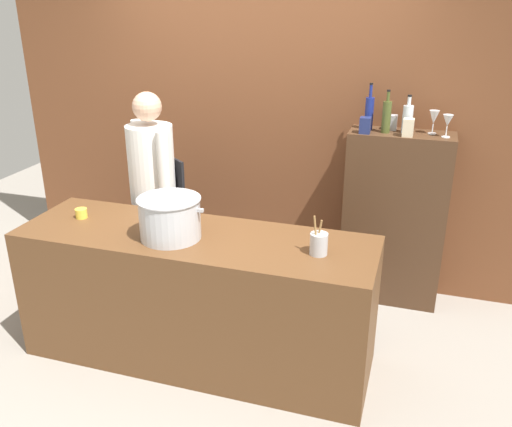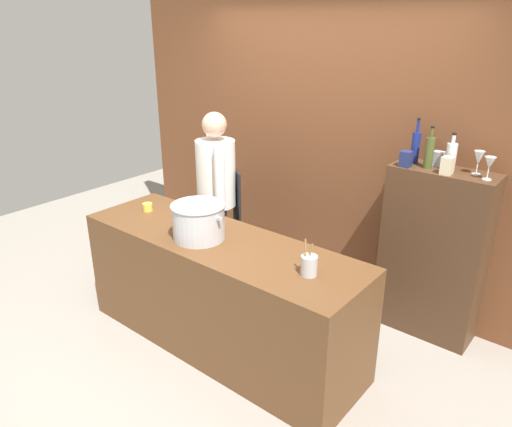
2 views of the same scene
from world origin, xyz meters
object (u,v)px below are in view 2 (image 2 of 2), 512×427
at_px(butter_jar, 148,207).
at_px(wine_bottle_clear, 451,156).
at_px(stockpot_large, 199,222).
at_px(spice_tin_cream, 447,166).
at_px(spice_tin_navy, 406,159).
at_px(wine_bottle_cobalt, 416,146).
at_px(wine_bottle_olive, 429,152).
at_px(wine_glass_wide, 479,159).
at_px(chef, 217,191).
at_px(utensil_crock, 309,265).
at_px(spice_tin_silver, 438,159).
at_px(wine_glass_short, 490,164).

xyz_separation_m(butter_jar, wine_bottle_clear, (2.01, 1.16, 0.53)).
height_order(stockpot_large, spice_tin_cream, spice_tin_cream).
height_order(wine_bottle_clear, spice_tin_navy, wine_bottle_clear).
bearing_deg(wine_bottle_cobalt, wine_bottle_olive, -27.54).
xyz_separation_m(stockpot_large, wine_glass_wide, (1.47, 1.29, 0.45)).
relative_size(stockpot_large, wine_bottle_cobalt, 1.32).
bearing_deg(spice_tin_navy, butter_jar, -148.53).
distance_m(stockpot_large, butter_jar, 0.73).
bearing_deg(stockpot_large, wine_bottle_clear, 44.37).
bearing_deg(wine_bottle_cobalt, spice_tin_navy, -93.15).
bearing_deg(chef, wine_bottle_cobalt, -119.43).
relative_size(utensil_crock, wine_bottle_cobalt, 0.71).
bearing_deg(chef, utensil_crock, -166.57).
bearing_deg(butter_jar, wine_bottle_cobalt, 34.56).
distance_m(stockpot_large, spice_tin_silver, 1.82).
bearing_deg(wine_bottle_clear, butter_jar, -150.02).
bearing_deg(spice_tin_silver, spice_tin_navy, -135.86).
distance_m(wine_glass_short, spice_tin_navy, 0.56).
relative_size(butter_jar, wine_bottle_cobalt, 0.23).
bearing_deg(spice_tin_cream, utensil_crock, -109.43).
xyz_separation_m(wine_glass_short, spice_tin_navy, (-0.56, -0.05, -0.06)).
height_order(wine_bottle_cobalt, spice_tin_silver, wine_bottle_cobalt).
height_order(stockpot_large, spice_tin_navy, spice_tin_navy).
bearing_deg(utensil_crock, spice_tin_cream, 70.57).
distance_m(utensil_crock, wine_bottle_clear, 1.37).
bearing_deg(wine_glass_wide, wine_glass_short, -39.77).
distance_m(utensil_crock, spice_tin_navy, 1.21).
xyz_separation_m(butter_jar, wine_bottle_cobalt, (1.73, 1.19, 0.55)).
distance_m(wine_bottle_cobalt, spice_tin_cream, 0.33).
relative_size(butter_jar, wine_glass_short, 0.49).
relative_size(wine_glass_wide, spice_tin_cream, 1.34).
distance_m(utensil_crock, wine_bottle_cobalt, 1.36).
relative_size(spice_tin_silver, spice_tin_navy, 0.94).
bearing_deg(chef, spice_tin_silver, -120.50).
bearing_deg(spice_tin_silver, chef, -158.73).
height_order(wine_bottle_clear, spice_tin_cream, wine_bottle_clear).
xyz_separation_m(chef, wine_bottle_cobalt, (1.49, 0.61, 0.52)).
height_order(utensil_crock, spice_tin_silver, spice_tin_silver).
relative_size(wine_bottle_clear, wine_bottle_olive, 0.89).
relative_size(wine_bottle_cobalt, wine_glass_short, 2.11).
xyz_separation_m(wine_bottle_clear, wine_glass_short, (0.27, -0.05, 0.01)).
relative_size(utensil_crock, spice_tin_cream, 1.89).
bearing_deg(wine_bottle_olive, chef, -161.47).
relative_size(wine_glass_wide, spice_tin_silver, 1.55).
bearing_deg(utensil_crock, butter_jar, 177.81).
distance_m(wine_glass_wide, spice_tin_cream, 0.22).
bearing_deg(stockpot_large, utensil_crock, 2.87).
height_order(wine_bottle_olive, wine_glass_wide, wine_bottle_olive).
distance_m(utensil_crock, wine_bottle_olive, 1.31).
distance_m(wine_bottle_clear, spice_tin_cream, 0.11).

